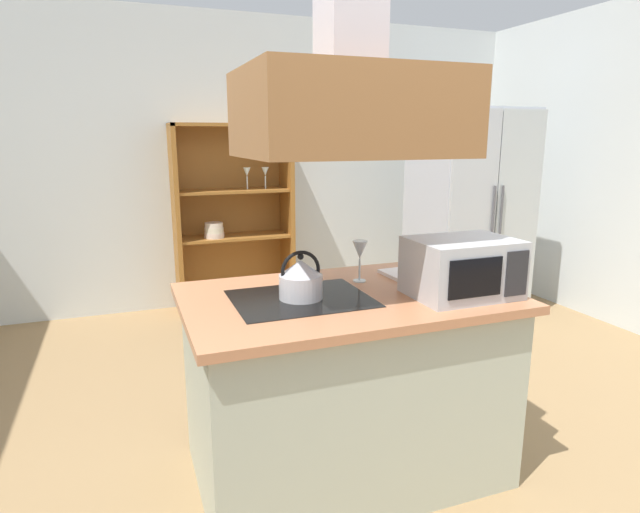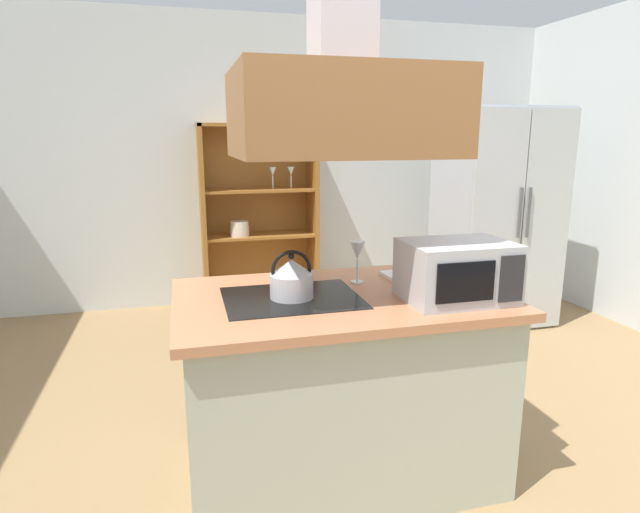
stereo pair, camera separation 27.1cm
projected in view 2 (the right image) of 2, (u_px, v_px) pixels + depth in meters
ground_plane at (350, 472)px, 2.58m from camera, size 7.80×7.80×0.00m
wall_back at (256, 163)px, 5.11m from camera, size 6.00×0.12×2.70m
kitchen_island at (339, 384)px, 2.51m from camera, size 1.48×0.94×0.90m
range_hood at (341, 89)px, 2.21m from camera, size 0.90×0.70×1.18m
refrigerator at (496, 217)px, 4.57m from camera, size 0.90×0.78×1.84m
dish_cabinet at (258, 227)px, 5.03m from camera, size 1.08×0.40×1.72m
kettle at (292, 278)px, 2.33m from camera, size 0.19×0.19×0.22m
cutting_board at (419, 276)px, 2.70m from camera, size 0.35×0.26×0.02m
microwave at (457, 271)px, 2.30m from camera, size 0.46×0.35×0.26m
wine_glass_on_counter at (357, 252)px, 2.57m from camera, size 0.08×0.08×0.21m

